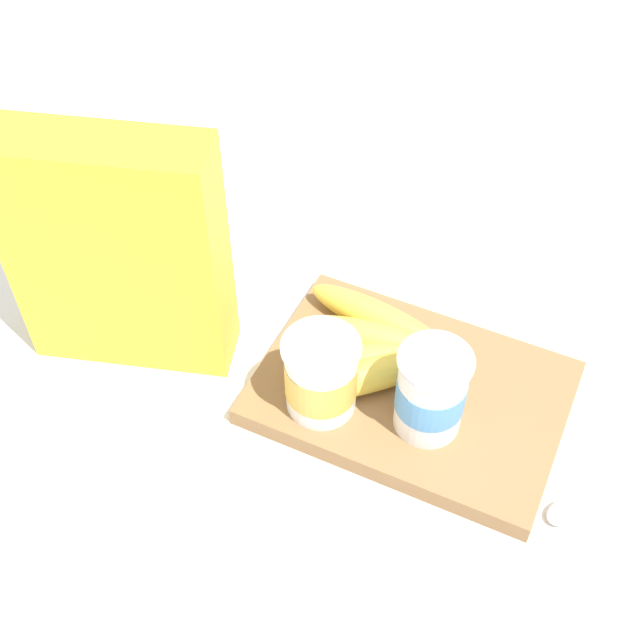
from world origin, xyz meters
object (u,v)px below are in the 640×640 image
cereal_box (118,254)px  yogurt_cup_front (431,392)px  yogurt_cup_back (321,375)px  cutting_board (411,393)px  banana_bunch (375,346)px  spoon (586,499)px

cereal_box → yogurt_cup_front: bearing=166.7°
yogurt_cup_front → yogurt_cup_back: bearing=12.5°
cutting_board → banana_bunch: bearing=-20.5°
yogurt_cup_back → banana_bunch: 0.08m
yogurt_cup_front → banana_bunch: 0.10m
yogurt_cup_back → spoon: size_ratio=0.72×
cereal_box → banana_bunch: size_ratio=1.48×
cutting_board → yogurt_cup_back: (0.07, 0.06, 0.05)m
cutting_board → cereal_box: cereal_box is taller
cereal_box → banana_bunch: cereal_box is taller
yogurt_cup_back → banana_bunch: bearing=-107.9°
cutting_board → cereal_box: bearing=10.6°
cutting_board → spoon: 0.19m
banana_bunch → spoon: bearing=165.8°
yogurt_cup_back → cutting_board: bearing=-142.1°
cereal_box → yogurt_cup_back: bearing=162.4°
cutting_board → banana_bunch: 0.06m
banana_bunch → cereal_box: bearing=16.7°
cutting_board → cereal_box: 0.32m
banana_bunch → spoon: (-0.24, 0.06, -0.03)m
banana_bunch → spoon: 0.25m
cutting_board → yogurt_cup_front: size_ratio=3.16×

